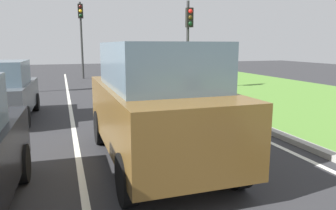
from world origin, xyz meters
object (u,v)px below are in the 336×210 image
object	(u,v)px
car_hatchback_far	(2,91)
traffic_light_near_right	(189,32)
car_suv_ahead	(156,103)
traffic_light_far_median	(81,27)

from	to	relation	value
car_hatchback_far	traffic_light_near_right	distance (m)	8.95
car_suv_ahead	traffic_light_near_right	world-z (taller)	traffic_light_near_right
traffic_light_near_right	traffic_light_far_median	world-z (taller)	traffic_light_far_median
car_suv_ahead	traffic_light_far_median	xyz separation A→B (m)	(-0.28, 16.69, 2.25)
car_hatchback_far	traffic_light_near_right	bearing A→B (deg)	31.29
traffic_light_far_median	car_suv_ahead	bearing A→B (deg)	-89.03
traffic_light_near_right	traffic_light_far_median	bearing A→B (deg)	120.80
car_hatchback_far	traffic_light_far_median	bearing A→B (deg)	77.57
car_hatchback_far	traffic_light_far_median	xyz separation A→B (m)	(3.09, 11.86, 2.53)
car_suv_ahead	car_hatchback_far	distance (m)	5.90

